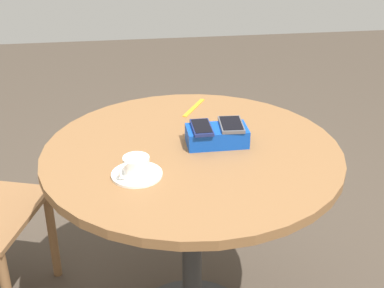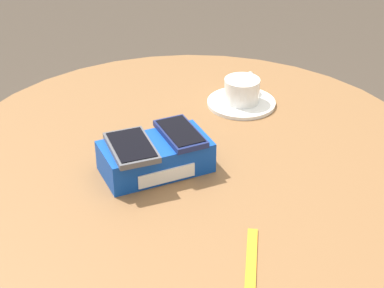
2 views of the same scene
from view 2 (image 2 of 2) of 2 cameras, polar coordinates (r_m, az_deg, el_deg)
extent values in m
cylinder|color=brown|center=(1.24, 0.00, -1.38)|extent=(0.96, 0.96, 0.03)
cube|color=#0F42AD|center=(1.17, -3.25, -1.12)|extent=(0.20, 0.10, 0.06)
cube|color=white|center=(1.14, -2.25, -2.85)|extent=(0.11, 0.00, 0.03)
cube|color=#515156|center=(1.14, -5.41, -0.31)|extent=(0.08, 0.12, 0.01)
cube|color=black|center=(1.13, -5.43, -0.04)|extent=(0.07, 0.11, 0.00)
cube|color=navy|center=(1.17, -1.04, 0.92)|extent=(0.06, 0.12, 0.01)
cube|color=black|center=(1.17, -1.04, 1.18)|extent=(0.06, 0.11, 0.00)
cylinder|color=white|center=(1.42, 4.41, 3.67)|extent=(0.15, 0.15, 0.01)
cylinder|color=white|center=(1.40, 4.45, 4.77)|extent=(0.08, 0.08, 0.05)
cylinder|color=tan|center=(1.39, 4.49, 5.52)|extent=(0.07, 0.07, 0.00)
torus|color=white|center=(1.44, 5.07, 5.43)|extent=(0.04, 0.04, 0.05)
cube|color=orange|center=(0.98, 5.27, -10.83)|extent=(0.10, 0.16, 0.00)
camera|label=1|loc=(2.54, -11.56, 33.59)|focal=50.00mm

